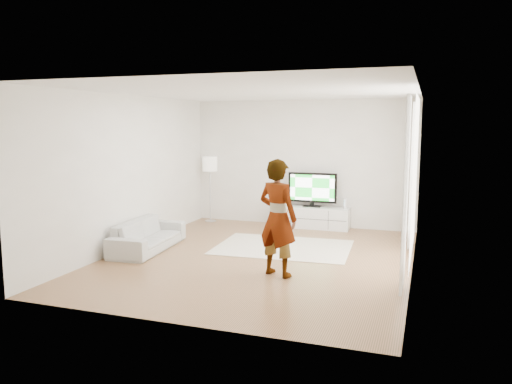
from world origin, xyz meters
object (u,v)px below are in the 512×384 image
(player, at_px, (278,218))
(rug, at_px, (283,247))
(media_console, at_px, (312,217))
(television, at_px, (312,188))
(floor_lamp, at_px, (210,167))
(sofa, at_px, (148,235))

(player, bearing_deg, rug, -57.87)
(media_console, height_order, television, television)
(media_console, distance_m, player, 3.70)
(rug, xyz_separation_m, floor_lamp, (-2.31, 1.86, 1.28))
(television, bearing_deg, media_console, -90.00)
(television, xyz_separation_m, player, (0.30, -3.66, 0.02))
(rug, distance_m, floor_lamp, 3.23)
(television, height_order, rug, television)
(player, bearing_deg, sofa, 3.29)
(media_console, relative_size, sofa, 0.90)
(sofa, xyz_separation_m, floor_lamp, (-0.02, 2.81, 1.02))
(media_console, distance_m, floor_lamp, 2.63)
(rug, bearing_deg, media_console, 87.06)
(television, bearing_deg, player, -85.33)
(floor_lamp, bearing_deg, sofa, -89.58)
(television, xyz_separation_m, rug, (-0.10, -1.96, -0.87))
(player, xyz_separation_m, sofa, (-2.69, 0.75, -0.62))
(television, height_order, floor_lamp, floor_lamp)
(floor_lamp, bearing_deg, player, -52.74)
(media_console, bearing_deg, television, 90.00)
(rug, bearing_deg, floor_lamp, 141.15)
(rug, bearing_deg, sofa, -157.57)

